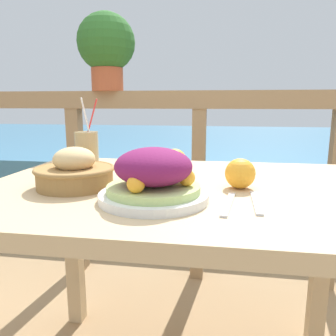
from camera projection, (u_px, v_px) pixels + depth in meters
The scene contains 11 objects.
patio_table at pixel (181, 218), 0.95m from camera, with size 1.13×0.80×0.73m.
railing_fence at pixel (199, 153), 1.71m from camera, with size 2.80×0.08×1.02m.
sea_backdrop at pixel (211, 158), 4.22m from camera, with size 12.00×4.00×0.54m.
salad_plate at pixel (154, 178), 0.77m from camera, with size 0.26×0.26×0.13m.
drink_glass at pixel (87, 153), 1.05m from camera, with size 0.08×0.07×0.25m.
bread_basket at pixel (75, 172), 0.90m from camera, with size 0.22×0.22×0.11m.
potted_plant at pixel (106, 46), 1.68m from camera, with size 0.30×0.30×0.39m.
fork at pixel (228, 204), 0.75m from camera, with size 0.04×0.18×0.00m.
knife at pixel (256, 202), 0.76m from camera, with size 0.02×0.18×0.00m.
orange_near_basket at pixel (175, 161), 1.09m from camera, with size 0.08×0.08×0.08m.
orange_near_glass at pixel (240, 174), 0.89m from camera, with size 0.08×0.08×0.08m.
Camera 1 is at (0.10, -0.90, 0.96)m, focal length 35.00 mm.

